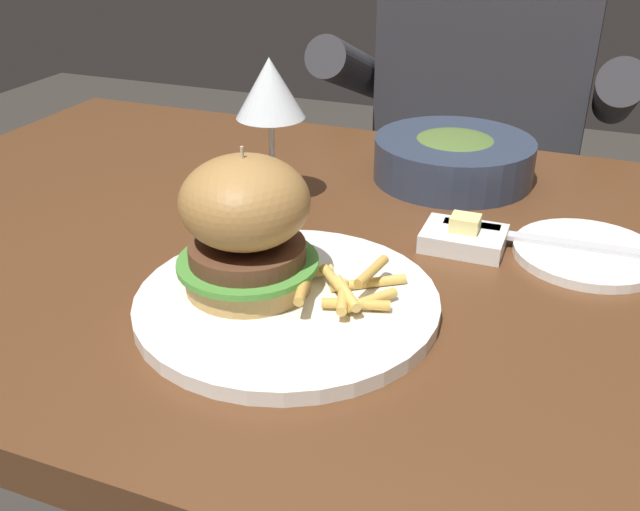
{
  "coord_description": "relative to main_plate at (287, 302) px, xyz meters",
  "views": [
    {
      "loc": [
        0.19,
        -0.64,
        1.08
      ],
      "look_at": [
        -0.01,
        -0.11,
        0.78
      ],
      "focal_mm": 40.0,
      "sensor_mm": 36.0,
      "label": 1
    }
  ],
  "objects": [
    {
      "name": "dining_table",
      "position": [
        0.03,
        0.14,
        -0.1
      ],
      "size": [
        1.28,
        0.76,
        0.74
      ],
      "color": "#56331C",
      "rests_on": "ground"
    },
    {
      "name": "main_plate",
      "position": [
        0.0,
        0.0,
        0.0
      ],
      "size": [
        0.27,
        0.27,
        0.01
      ],
      "primitive_type": "cylinder",
      "color": "white",
      "rests_on": "dining_table"
    },
    {
      "name": "burger_sandwich",
      "position": [
        -0.04,
        0.0,
        0.07
      ],
      "size": [
        0.13,
        0.13,
        0.13
      ],
      "color": "tan",
      "rests_on": "main_plate"
    },
    {
      "name": "fries_pile",
      "position": [
        0.04,
        0.01,
        0.02
      ],
      "size": [
        0.12,
        0.11,
        0.03
      ],
      "color": "#E0B251",
      "rests_on": "main_plate"
    },
    {
      "name": "wine_glass",
      "position": [
        -0.11,
        0.22,
        0.12
      ],
      "size": [
        0.08,
        0.08,
        0.17
      ],
      "color": "silver",
      "rests_on": "dining_table"
    },
    {
      "name": "bread_plate",
      "position": [
        0.25,
        0.2,
        -0.0
      ],
      "size": [
        0.15,
        0.15,
        0.01
      ],
      "primitive_type": "cylinder",
      "color": "white",
      "rests_on": "dining_table"
    },
    {
      "name": "table_knife",
      "position": [
        0.2,
        0.2,
        0.01
      ],
      "size": [
        0.24,
        0.02,
        0.01
      ],
      "color": "silver",
      "rests_on": "bread_plate"
    },
    {
      "name": "butter_dish",
      "position": [
        0.12,
        0.18,
        0.0
      ],
      "size": [
        0.09,
        0.06,
        0.04
      ],
      "color": "white",
      "rests_on": "dining_table"
    },
    {
      "name": "soup_bowl",
      "position": [
        0.07,
        0.37,
        0.02
      ],
      "size": [
        0.2,
        0.2,
        0.06
      ],
      "color": "#2D384C",
      "rests_on": "dining_table"
    },
    {
      "name": "diner_person",
      "position": [
        0.04,
        0.8,
        -0.18
      ],
      "size": [
        0.51,
        0.36,
        1.18
      ],
      "color": "#282833",
      "rests_on": "ground"
    }
  ]
}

